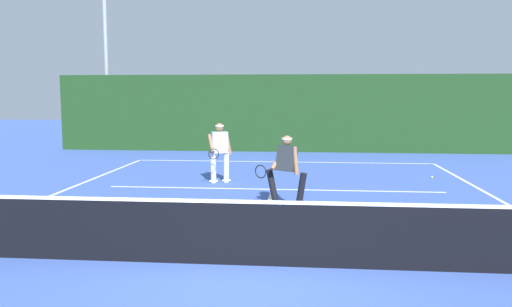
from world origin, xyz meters
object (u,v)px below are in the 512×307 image
(player_far, at_px, (220,150))
(tennis_ball, at_px, (432,177))
(player_near, at_px, (286,168))
(light_pole, at_px, (105,35))

(player_far, xyz_separation_m, tennis_ball, (6.08, 1.28, -0.89))
(player_near, distance_m, light_pole, 15.13)
(tennis_ball, height_order, light_pole, light_pole)
(player_near, relative_size, tennis_ball, 23.93)
(player_far, bearing_deg, player_near, 101.97)
(light_pole, bearing_deg, tennis_ball, -30.48)
(tennis_ball, xyz_separation_m, light_pole, (-12.71, 7.48, 5.06))
(tennis_ball, distance_m, light_pole, 15.59)
(player_far, distance_m, light_pole, 11.75)
(player_near, height_order, tennis_ball, player_near)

